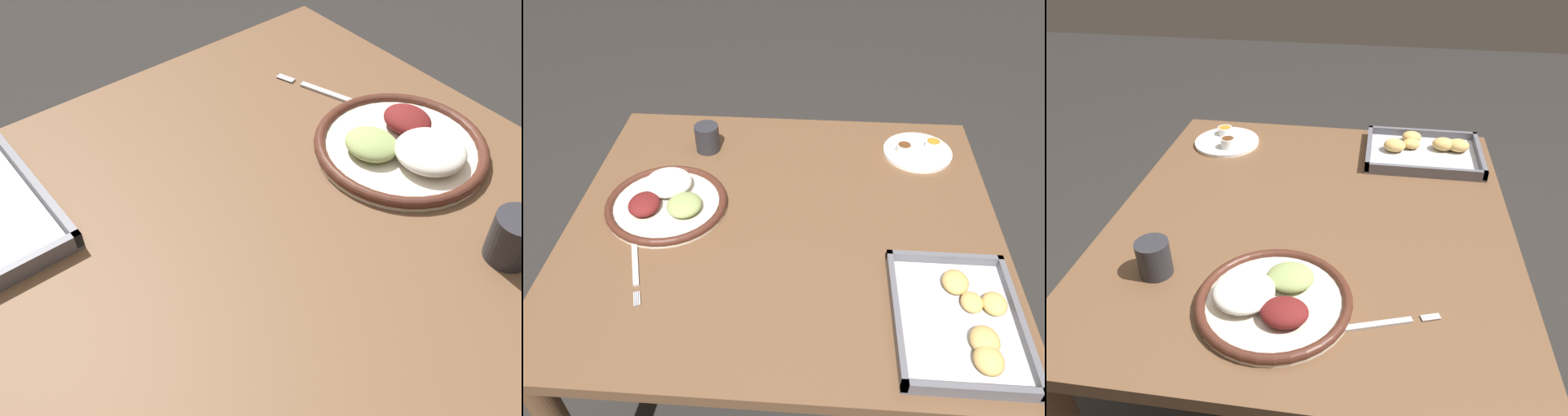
{
  "view_description": "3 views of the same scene",
  "coord_description": "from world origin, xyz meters",
  "views": [
    {
      "loc": [
        -0.49,
        0.39,
        1.4
      ],
      "look_at": [
        -0.01,
        0.0,
        0.77
      ],
      "focal_mm": 42.0,
      "sensor_mm": 36.0,
      "label": 1
    },
    {
      "loc": [
        0.88,
        0.06,
        1.54
      ],
      "look_at": [
        -0.01,
        0.0,
        0.77
      ],
      "focal_mm": 35.0,
      "sensor_mm": 36.0,
      "label": 2
    },
    {
      "loc": [
        0.13,
        -0.95,
        1.41
      ],
      "look_at": [
        -0.01,
        0.0,
        0.77
      ],
      "focal_mm": 35.0,
      "sensor_mm": 36.0,
      "label": 3
    }
  ],
  "objects": [
    {
      "name": "dining_table",
      "position": [
        0.0,
        0.0,
        0.62
      ],
      "size": [
        0.91,
        1.0,
        0.74
      ],
      "color": "brown",
      "rests_on": "ground_plane"
    },
    {
      "name": "ground_plane",
      "position": [
        0.0,
        0.0,
        0.0
      ],
      "size": [
        8.0,
        8.0,
        0.0
      ],
      "primitive_type": "plane",
      "color": "#282623"
    },
    {
      "name": "fork",
      "position": [
        0.17,
        -0.31,
        0.74
      ],
      "size": [
        0.2,
        0.08,
        0.0
      ],
      "rotation": [
        0.0,
        0.0,
        0.32
      ],
      "color": "#B2B2B7",
      "rests_on": "dining_table"
    },
    {
      "name": "saucer_plate",
      "position": [
        -0.3,
        0.35,
        0.75
      ],
      "size": [
        0.19,
        0.19,
        0.04
      ],
      "color": "white",
      "rests_on": "dining_table"
    },
    {
      "name": "dinner_plate",
      "position": [
        -0.03,
        -0.29,
        0.75
      ],
      "size": [
        0.29,
        0.29,
        0.05
      ],
      "color": "beige",
      "rests_on": "dining_table"
    },
    {
      "name": "drinking_cup",
      "position": [
        -0.28,
        -0.23,
        0.78
      ],
      "size": [
        0.07,
        0.07,
        0.08
      ],
      "color": "#28282D",
      "rests_on": "dining_table"
    },
    {
      "name": "baking_tray",
      "position": [
        0.27,
        0.36,
        0.75
      ],
      "size": [
        0.32,
        0.24,
        0.04
      ],
      "color": "#595960",
      "rests_on": "dining_table"
    }
  ]
}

